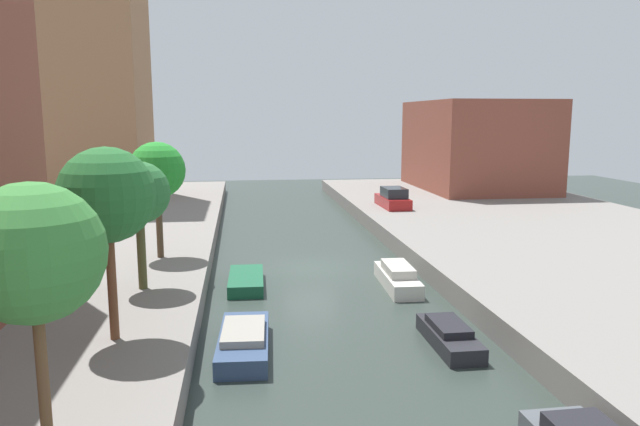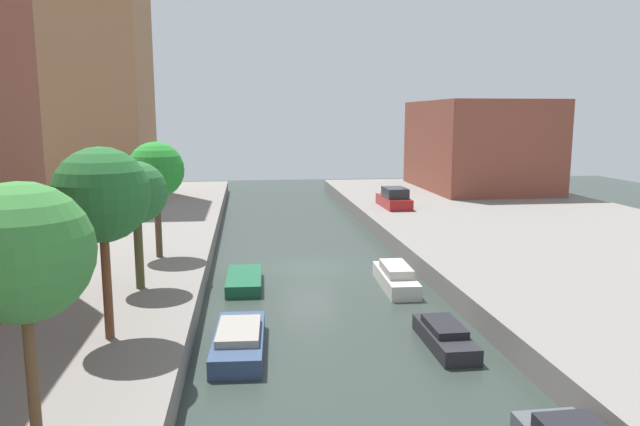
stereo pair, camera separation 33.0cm
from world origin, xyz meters
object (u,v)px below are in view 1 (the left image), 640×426
Objects in this scene: street_tree_2 at (139,194)px; street_tree_3 at (157,171)px; moored_boat_right_1 at (449,336)px; moored_boat_left_1 at (244,341)px; street_tree_0 at (33,254)px; moored_boat_right_2 at (398,277)px; parked_car at (393,199)px; apartment_tower_far at (78,63)px; low_block_right at (476,145)px; street_tree_1 at (107,196)px; moored_boat_left_2 at (246,281)px.

street_tree_2 is 5.22m from street_tree_3.
moored_boat_left_1 is at bearing 176.64° from moored_boat_right_1.
moored_boat_right_2 is (10.75, 13.72, -4.65)m from street_tree_0.
moored_boat_left_1 is (-11.07, -23.27, -1.24)m from parked_car.
street_tree_3 is (0.00, 5.20, 0.40)m from street_tree_2.
moored_boat_right_1 is at bearing 32.47° from street_tree_0.
street_tree_0 is at bearing -147.53° from moored_boat_right_1.
street_tree_2 is (8.72, -27.04, -7.03)m from apartment_tower_far.
low_block_right is 2.62× the size of street_tree_3.
street_tree_1 is at bearing -121.66° from parked_car.
moored_boat_right_2 is (0.09, 6.94, 0.10)m from moored_boat_right_1.
parked_car is 1.12× the size of moored_boat_left_2.
street_tree_2 reaches higher than moored_boat_right_1.
moored_boat_left_2 is at bearing -62.02° from apartment_tower_far.
street_tree_2 reaches higher than moored_boat_right_2.
apartment_tower_far reaches higher than moored_boat_left_1.
moored_boat_right_1 is at bearing -113.40° from low_block_right.
street_tree_3 reaches higher than moored_boat_left_1.
street_tree_3 is at bearing 90.00° from street_tree_2.
moored_boat_right_2 is at bearing 34.67° from street_tree_1.
moored_boat_left_1 is 7.52m from moored_boat_left_2.
moored_boat_left_2 is at bearing -27.53° from street_tree_3.
moored_boat_right_2 is at bearing -8.24° from moored_boat_left_2.
low_block_right is at bearing 58.08° from street_tree_0.
moored_boat_left_1 is 1.25× the size of moored_boat_right_1.
moored_boat_left_1 is at bearing -136.64° from moored_boat_right_2.
parked_car is (14.90, 13.67, -3.49)m from street_tree_3.
parked_car reaches higher than moored_boat_right_2.
moored_boat_left_1 is (3.83, 7.18, -4.72)m from street_tree_0.
street_tree_0 is 13.50m from moored_boat_right_1.
street_tree_3 reaches higher than moored_boat_right_1.
parked_car is 19.21m from moored_boat_left_2.
moored_boat_left_1 is at bearing 61.92° from street_tree_0.
street_tree_0 is at bearing -105.18° from moored_boat_left_2.
street_tree_2 is at bearing -128.29° from parked_car.
apartment_tower_far is 34.09m from street_tree_1.
street_tree_1 is 1.32× the size of parked_car.
apartment_tower_far is 3.94× the size of street_tree_0.
apartment_tower_far reaches higher than street_tree_2.
street_tree_3 reaches higher than street_tree_2.
apartment_tower_far is 5.51× the size of moored_boat_left_2.
moored_boat_left_1 reaches higher than moored_boat_left_2.
street_tree_3 is (-25.28, -23.81, 0.11)m from low_block_right.
moored_boat_right_2 is (19.47, -24.90, -11.29)m from apartment_tower_far.
moored_boat_right_2 is at bearing -51.98° from apartment_tower_far.
low_block_right is 37.13m from moored_boat_right_1.
low_block_right is 2.62× the size of street_tree_0.
parked_car is at bearing 55.28° from moored_boat_left_2.
moored_boat_left_1 is 1.00× the size of moored_boat_right_2.
moored_boat_left_2 is at bearing -129.44° from low_block_right.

